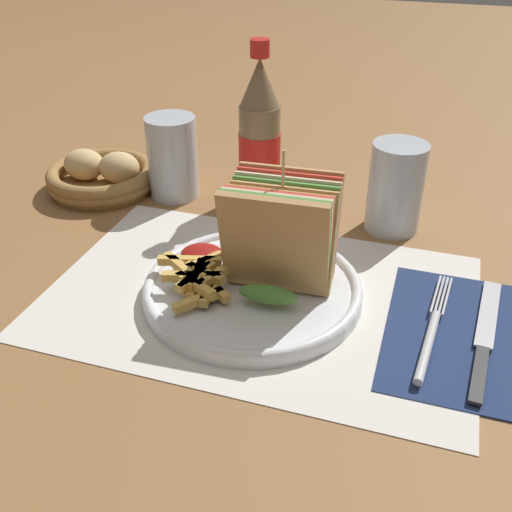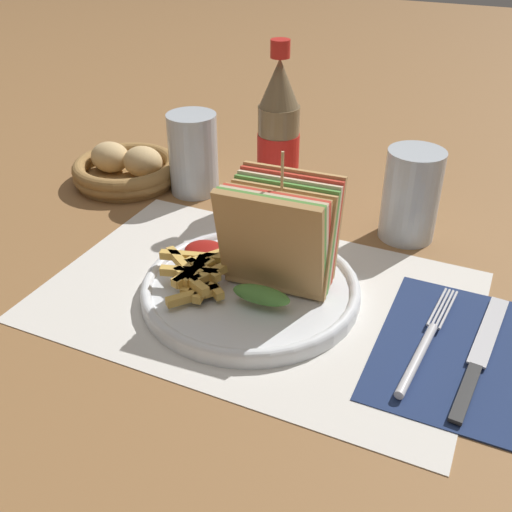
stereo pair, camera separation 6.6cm
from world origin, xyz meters
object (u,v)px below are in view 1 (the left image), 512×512
Objects in this scene: knife at (485,337)px; bread_basket at (102,176)px; glass_near at (395,193)px; coke_bottle_near at (260,136)px; plate_main at (250,288)px; club_sandwich at (281,235)px; fork at (431,334)px; glass_far at (173,163)px.

bread_basket is (-0.54, 0.20, 0.01)m from knife.
coke_bottle_near is at bearing 172.59° from glass_near.
plate_main is at bearing -175.71° from knife.
coke_bottle_near is (-0.09, 0.21, 0.02)m from club_sandwich.
plate_main is 2.05× the size of glass_near.
bread_basket reaches higher than plate_main.
knife is at bearing -19.91° from bread_basket.
knife is at bearing -5.14° from club_sandwich.
coke_bottle_near reaches higher than fork.
bread_basket reaches higher than knife.
fork is at bearing -23.33° from bread_basket.
knife is (0.25, -0.00, -0.00)m from plate_main.
knife is at bearing -36.95° from coke_bottle_near.
plate_main is 0.25m from coke_bottle_near.
glass_far reaches higher than bread_basket.
glass_near is at bearing 61.90° from club_sandwich.
plate_main reaches higher than knife.
fork is 1.56× the size of glass_far.
glass_far is 0.12m from bread_basket.
club_sandwich is at bearing -41.79° from glass_far.
club_sandwich is at bearing -28.61° from bread_basket.
plate_main is 1.59× the size of club_sandwich.
glass_far is 0.73× the size of bread_basket.
coke_bottle_near is at bearing 141.12° from fork.
club_sandwich is at bearing 173.20° from fork.
plate_main is 0.28m from glass_far.
bread_basket is (-0.29, 0.19, 0.01)m from plate_main.
glass_far is (-0.18, 0.21, 0.04)m from plate_main.
fork is 0.92× the size of knife.
glass_far is at bearing 159.02° from knife.
fork is at bearing -30.69° from glass_far.
glass_near reaches higher than bread_basket.
coke_bottle_near reaches higher than glass_far.
club_sandwich is at bearing -66.93° from coke_bottle_near.
glass_far is at bearing 154.32° from fork.
glass_far is at bearing 179.47° from glass_near.
coke_bottle_near is at bearing 8.67° from bread_basket.
fork is 0.37m from coke_bottle_near.
plate_main is at bearing -122.19° from glass_near.
glass_near is at bearing -0.53° from glass_far.
glass_near and glass_far have the same top height.
glass_near is (-0.07, 0.22, 0.04)m from fork.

